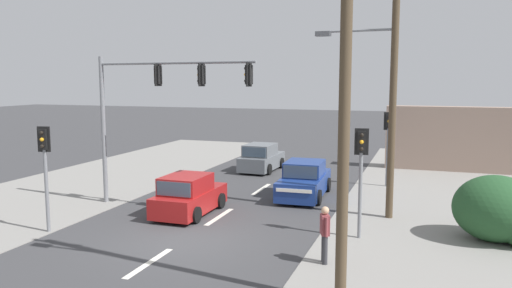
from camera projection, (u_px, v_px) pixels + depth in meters
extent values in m
plane|color=#3A3A3D|center=(182.00, 241.00, 15.77)|extent=(140.00, 140.00, 0.00)
cube|color=silver|center=(149.00, 263.00, 13.89)|extent=(0.20, 2.40, 0.01)
cube|color=silver|center=(219.00, 217.00, 18.58)|extent=(0.20, 2.40, 0.01)
cube|color=silver|center=(261.00, 189.00, 23.27)|extent=(0.20, 2.40, 0.01)
cube|color=gray|center=(486.00, 252.00, 14.75)|extent=(10.00, 44.00, 0.02)
cube|color=gray|center=(53.00, 194.00, 22.25)|extent=(8.00, 40.00, 0.02)
cylinder|color=#4C3D2B|center=(345.00, 71.00, 10.73)|extent=(0.26, 0.26, 10.49)
cylinder|color=#4C3D2B|center=(393.00, 89.00, 17.81)|extent=(0.26, 0.26, 9.50)
cylinder|color=slate|center=(358.00, 31.00, 18.03)|extent=(2.60, 0.23, 0.09)
cube|color=#595B60|center=(323.00, 34.00, 18.51)|extent=(0.57, 0.31, 0.18)
cylinder|color=slate|center=(104.00, 131.00, 20.40)|extent=(0.18, 0.18, 6.00)
cylinder|color=slate|center=(173.00, 63.00, 18.73)|extent=(6.79, 0.62, 0.11)
cube|color=black|center=(158.00, 75.00, 19.05)|extent=(0.22, 0.27, 0.68)
cube|color=black|center=(158.00, 75.00, 19.05)|extent=(0.07, 0.44, 0.84)
sphere|color=black|center=(155.00, 69.00, 19.07)|extent=(0.13, 0.13, 0.13)
sphere|color=orange|center=(155.00, 75.00, 19.10)|extent=(0.13, 0.13, 0.13)
sphere|color=black|center=(156.00, 81.00, 19.12)|extent=(0.13, 0.13, 0.13)
cube|color=black|center=(202.00, 75.00, 18.31)|extent=(0.22, 0.27, 0.68)
cube|color=black|center=(202.00, 75.00, 18.31)|extent=(0.07, 0.44, 0.84)
sphere|color=black|center=(199.00, 69.00, 18.32)|extent=(0.13, 0.13, 0.13)
sphere|color=orange|center=(199.00, 75.00, 18.35)|extent=(0.13, 0.13, 0.13)
sphere|color=black|center=(199.00, 81.00, 18.38)|extent=(0.13, 0.13, 0.13)
cube|color=black|center=(249.00, 75.00, 17.56)|extent=(0.22, 0.27, 0.68)
cube|color=black|center=(249.00, 75.00, 17.56)|extent=(0.07, 0.44, 0.84)
sphere|color=black|center=(246.00, 68.00, 17.58)|extent=(0.13, 0.13, 0.13)
sphere|color=orange|center=(246.00, 75.00, 17.61)|extent=(0.13, 0.13, 0.13)
sphere|color=black|center=(246.00, 81.00, 17.64)|extent=(0.13, 0.13, 0.13)
cylinder|color=slate|center=(360.00, 196.00, 15.88)|extent=(0.12, 0.12, 2.80)
cube|color=black|center=(362.00, 142.00, 15.65)|extent=(0.28, 0.23, 0.68)
cube|color=black|center=(362.00, 142.00, 15.65)|extent=(0.44, 0.10, 0.84)
sphere|color=black|center=(362.00, 135.00, 15.51)|extent=(0.13, 0.13, 0.13)
sphere|color=orange|center=(362.00, 142.00, 15.54)|extent=(0.13, 0.13, 0.13)
sphere|color=black|center=(361.00, 149.00, 15.57)|extent=(0.13, 0.13, 0.13)
cylinder|color=slate|center=(47.00, 191.00, 16.53)|extent=(0.12, 0.12, 2.80)
cube|color=black|center=(44.00, 139.00, 16.30)|extent=(0.29, 0.24, 0.68)
cube|color=black|center=(44.00, 139.00, 16.30)|extent=(0.44, 0.12, 0.84)
sphere|color=black|center=(41.00, 133.00, 16.16)|extent=(0.13, 0.13, 0.13)
sphere|color=orange|center=(42.00, 140.00, 16.19)|extent=(0.13, 0.13, 0.13)
sphere|color=black|center=(42.00, 146.00, 16.21)|extent=(0.13, 0.13, 0.13)
cylinder|color=slate|center=(387.00, 158.00, 23.68)|extent=(0.12, 0.12, 2.80)
cube|color=black|center=(389.00, 121.00, 23.46)|extent=(0.28, 0.23, 0.68)
cube|color=black|center=(389.00, 121.00, 23.46)|extent=(0.44, 0.09, 0.84)
sphere|color=black|center=(389.00, 117.00, 23.32)|extent=(0.13, 0.13, 0.13)
sphere|color=orange|center=(389.00, 121.00, 23.35)|extent=(0.13, 0.13, 0.13)
sphere|color=black|center=(389.00, 126.00, 23.37)|extent=(0.13, 0.13, 0.13)
ellipsoid|color=#234C28|center=(496.00, 208.00, 15.67)|extent=(2.61, 2.35, 2.11)
cube|color=gray|center=(500.00, 141.00, 27.02)|extent=(12.00, 1.00, 3.60)
cube|color=navy|center=(304.00, 184.00, 21.72)|extent=(1.86, 4.26, 0.80)
cube|color=navy|center=(305.00, 168.00, 21.67)|extent=(1.63, 1.96, 0.62)
cube|color=#384756|center=(300.00, 172.00, 20.75)|extent=(1.44, 0.12, 0.53)
cube|color=#384756|center=(309.00, 165.00, 22.60)|extent=(1.41, 0.12, 0.50)
cube|color=white|center=(294.00, 191.00, 19.68)|extent=(1.45, 0.10, 0.14)
cylinder|color=black|center=(318.00, 197.00, 20.27)|extent=(0.22, 0.65, 0.64)
cylinder|color=black|center=(278.00, 195.00, 20.75)|extent=(0.22, 0.65, 0.64)
cylinder|color=black|center=(328.00, 185.00, 22.74)|extent=(0.22, 0.65, 0.64)
cylinder|color=black|center=(292.00, 182.00, 23.22)|extent=(0.22, 0.65, 0.64)
cube|color=slate|center=(262.00, 161.00, 28.03)|extent=(1.70, 3.64, 0.76)
cube|color=slate|center=(260.00, 150.00, 27.66)|extent=(1.53, 1.94, 0.64)
cube|color=#384756|center=(266.00, 148.00, 28.56)|extent=(1.36, 0.10, 0.54)
cube|color=#384756|center=(254.00, 152.00, 26.76)|extent=(1.33, 0.10, 0.51)
cube|color=white|center=(272.00, 154.00, 29.70)|extent=(1.36, 0.08, 0.14)
cylinder|color=black|center=(255.00, 161.00, 29.37)|extent=(0.20, 0.60, 0.60)
cylinder|color=black|center=(281.00, 163.00, 28.82)|extent=(0.20, 0.60, 0.60)
cylinder|color=black|center=(241.00, 168.00, 27.29)|extent=(0.20, 0.60, 0.60)
cylinder|color=black|center=(269.00, 169.00, 26.74)|extent=(0.20, 0.60, 0.60)
cube|color=maroon|center=(190.00, 200.00, 19.00)|extent=(1.61, 3.60, 0.76)
cube|color=maroon|center=(186.00, 184.00, 18.62)|extent=(1.49, 1.90, 0.64)
cube|color=#384756|center=(197.00, 179.00, 19.53)|extent=(1.36, 0.06, 0.54)
cube|color=#384756|center=(173.00, 189.00, 17.72)|extent=(1.33, 0.06, 0.51)
cube|color=white|center=(210.00, 186.00, 20.68)|extent=(1.36, 0.04, 0.14)
cylinder|color=black|center=(185.00, 198.00, 20.33)|extent=(0.18, 0.60, 0.60)
cylinder|color=black|center=(221.00, 201.00, 19.81)|extent=(0.18, 0.60, 0.60)
cylinder|color=black|center=(157.00, 211.00, 18.23)|extent=(0.18, 0.60, 0.60)
cylinder|color=black|center=(196.00, 215.00, 17.72)|extent=(0.18, 0.60, 0.60)
cylinder|color=#333338|center=(324.00, 248.00, 13.86)|extent=(0.14, 0.14, 0.84)
cylinder|color=#333338|center=(325.00, 250.00, 13.68)|extent=(0.14, 0.14, 0.84)
cube|color=brown|center=(325.00, 225.00, 13.68)|extent=(0.34, 0.42, 0.56)
sphere|color=tan|center=(325.00, 210.00, 13.63)|extent=(0.22, 0.22, 0.22)
cylinder|color=brown|center=(323.00, 222.00, 13.91)|extent=(0.09, 0.09, 0.54)
cylinder|color=brown|center=(326.00, 227.00, 13.45)|extent=(0.09, 0.09, 0.54)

